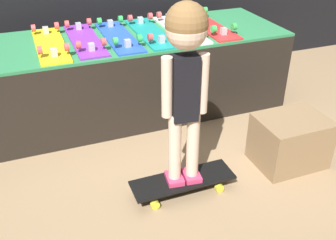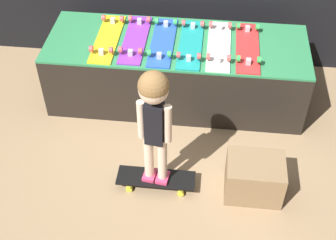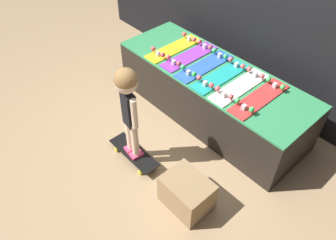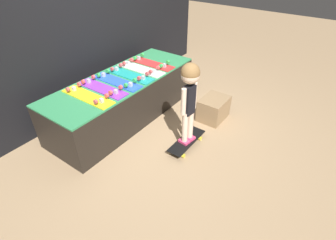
{
  "view_description": "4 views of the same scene",
  "coord_description": "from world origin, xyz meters",
  "px_view_note": "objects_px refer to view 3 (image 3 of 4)",
  "views": [
    {
      "loc": [
        -0.79,
        -2.3,
        1.58
      ],
      "look_at": [
        -0.04,
        -0.35,
        0.35
      ],
      "focal_mm": 42.0,
      "sensor_mm": 36.0,
      "label": 1
    },
    {
      "loc": [
        0.3,
        -2.96,
        2.98
      ],
      "look_at": [
        -0.0,
        -0.24,
        0.36
      ],
      "focal_mm": 50.0,
      "sensor_mm": 36.0,
      "label": 2
    },
    {
      "loc": [
        1.84,
        -1.85,
        2.7
      ],
      "look_at": [
        0.03,
        -0.21,
        0.35
      ],
      "focal_mm": 35.0,
      "sensor_mm": 36.0,
      "label": 3
    },
    {
      "loc": [
        -2.3,
        -1.92,
        2.22
      ],
      "look_at": [
        -0.08,
        -0.35,
        0.31
      ],
      "focal_mm": 28.0,
      "sensor_mm": 36.0,
      "label": 4
    }
  ],
  "objects_px": {
    "skateboard_yellow_on_rack": "(174,48)",
    "skateboard_purple_on_rack": "(190,56)",
    "skateboard_blue_on_rack": "(204,65)",
    "skateboard_white_on_rack": "(240,86)",
    "storage_box": "(187,193)",
    "child": "(128,99)",
    "skateboard_red_on_rack": "(260,98)",
    "skateboard_on_floor": "(134,153)",
    "skateboard_teal_on_rack": "(221,76)"
  },
  "relations": [
    {
      "from": "skateboard_yellow_on_rack",
      "to": "skateboard_purple_on_rack",
      "type": "xyz_separation_m",
      "value": [
        0.25,
        0.01,
        0.0
      ]
    },
    {
      "from": "skateboard_white_on_rack",
      "to": "skateboard_red_on_rack",
      "type": "xyz_separation_m",
      "value": [
        0.25,
        0.0,
        0.0
      ]
    },
    {
      "from": "skateboard_teal_on_rack",
      "to": "storage_box",
      "type": "bearing_deg",
      "value": -60.97
    },
    {
      "from": "skateboard_purple_on_rack",
      "to": "skateboard_red_on_rack",
      "type": "bearing_deg",
      "value": -0.93
    },
    {
      "from": "child",
      "to": "skateboard_on_floor",
      "type": "bearing_deg",
      "value": 95.97
    },
    {
      "from": "skateboard_yellow_on_rack",
      "to": "child",
      "type": "distance_m",
      "value": 1.24
    },
    {
      "from": "skateboard_purple_on_rack",
      "to": "skateboard_blue_on_rack",
      "type": "bearing_deg",
      "value": -3.74
    },
    {
      "from": "skateboard_purple_on_rack",
      "to": "skateboard_red_on_rack",
      "type": "distance_m",
      "value": 0.99
    },
    {
      "from": "skateboard_purple_on_rack",
      "to": "skateboard_on_floor",
      "type": "relative_size",
      "value": 1.22
    },
    {
      "from": "skateboard_purple_on_rack",
      "to": "child",
      "type": "height_order",
      "value": "child"
    },
    {
      "from": "skateboard_white_on_rack",
      "to": "child",
      "type": "xyz_separation_m",
      "value": [
        -0.42,
        -1.08,
        0.18
      ]
    },
    {
      "from": "skateboard_yellow_on_rack",
      "to": "storage_box",
      "type": "distance_m",
      "value": 1.77
    },
    {
      "from": "skateboard_red_on_rack",
      "to": "storage_box",
      "type": "distance_m",
      "value": 1.17
    },
    {
      "from": "child",
      "to": "storage_box",
      "type": "xyz_separation_m",
      "value": [
        0.76,
        0.02,
        -0.66
      ]
    },
    {
      "from": "skateboard_yellow_on_rack",
      "to": "skateboard_on_floor",
      "type": "xyz_separation_m",
      "value": [
        0.56,
        -1.09,
        -0.57
      ]
    },
    {
      "from": "skateboard_blue_on_rack",
      "to": "child",
      "type": "relative_size",
      "value": 0.72
    },
    {
      "from": "child",
      "to": "skateboard_purple_on_rack",
      "type": "bearing_deg",
      "value": 113.2
    },
    {
      "from": "skateboard_yellow_on_rack",
      "to": "skateboard_teal_on_rack",
      "type": "relative_size",
      "value": 1.0
    },
    {
      "from": "skateboard_on_floor",
      "to": "skateboard_purple_on_rack",
      "type": "bearing_deg",
      "value": 106.04
    },
    {
      "from": "skateboard_teal_on_rack",
      "to": "skateboard_red_on_rack",
      "type": "distance_m",
      "value": 0.49
    },
    {
      "from": "skateboard_blue_on_rack",
      "to": "child",
      "type": "xyz_separation_m",
      "value": [
        0.07,
        -1.09,
        0.18
      ]
    },
    {
      "from": "skateboard_yellow_on_rack",
      "to": "skateboard_red_on_rack",
      "type": "height_order",
      "value": "same"
    },
    {
      "from": "skateboard_blue_on_rack",
      "to": "storage_box",
      "type": "height_order",
      "value": "skateboard_blue_on_rack"
    },
    {
      "from": "skateboard_white_on_rack",
      "to": "skateboard_on_floor",
      "type": "bearing_deg",
      "value": -111.37
    },
    {
      "from": "skateboard_blue_on_rack",
      "to": "skateboard_red_on_rack",
      "type": "bearing_deg",
      "value": 0.0
    },
    {
      "from": "skateboard_yellow_on_rack",
      "to": "skateboard_purple_on_rack",
      "type": "distance_m",
      "value": 0.25
    },
    {
      "from": "skateboard_blue_on_rack",
      "to": "skateboard_on_floor",
      "type": "xyz_separation_m",
      "value": [
        0.07,
        -1.09,
        -0.57
      ]
    },
    {
      "from": "skateboard_teal_on_rack",
      "to": "skateboard_red_on_rack",
      "type": "xyz_separation_m",
      "value": [
        0.49,
        0.01,
        0.0
      ]
    },
    {
      "from": "skateboard_yellow_on_rack",
      "to": "skateboard_blue_on_rack",
      "type": "xyz_separation_m",
      "value": [
        0.49,
        -0.0,
        0.0
      ]
    },
    {
      "from": "skateboard_white_on_rack",
      "to": "skateboard_purple_on_rack",
      "type": "bearing_deg",
      "value": 178.7
    },
    {
      "from": "skateboard_teal_on_rack",
      "to": "child",
      "type": "bearing_deg",
      "value": -99.33
    },
    {
      "from": "skateboard_red_on_rack",
      "to": "storage_box",
      "type": "bearing_deg",
      "value": -85.03
    },
    {
      "from": "skateboard_purple_on_rack",
      "to": "child",
      "type": "relative_size",
      "value": 0.72
    },
    {
      "from": "skateboard_purple_on_rack",
      "to": "skateboard_white_on_rack",
      "type": "relative_size",
      "value": 1.0
    },
    {
      "from": "skateboard_purple_on_rack",
      "to": "skateboard_on_floor",
      "type": "height_order",
      "value": "skateboard_purple_on_rack"
    },
    {
      "from": "skateboard_purple_on_rack",
      "to": "skateboard_white_on_rack",
      "type": "height_order",
      "value": "same"
    },
    {
      "from": "skateboard_white_on_rack",
      "to": "skateboard_on_floor",
      "type": "xyz_separation_m",
      "value": [
        -0.42,
        -1.08,
        -0.57
      ]
    },
    {
      "from": "skateboard_yellow_on_rack",
      "to": "storage_box",
      "type": "height_order",
      "value": "skateboard_yellow_on_rack"
    },
    {
      "from": "skateboard_yellow_on_rack",
      "to": "child",
      "type": "relative_size",
      "value": 0.72
    },
    {
      "from": "skateboard_blue_on_rack",
      "to": "storage_box",
      "type": "xyz_separation_m",
      "value": [
        0.83,
        -1.06,
        -0.48
      ]
    },
    {
      "from": "skateboard_purple_on_rack",
      "to": "skateboard_teal_on_rack",
      "type": "distance_m",
      "value": 0.49
    },
    {
      "from": "storage_box",
      "to": "skateboard_on_floor",
      "type": "bearing_deg",
      "value": -178.24
    },
    {
      "from": "storage_box",
      "to": "child",
      "type": "bearing_deg",
      "value": -178.24
    },
    {
      "from": "skateboard_blue_on_rack",
      "to": "skateboard_white_on_rack",
      "type": "height_order",
      "value": "same"
    },
    {
      "from": "skateboard_yellow_on_rack",
      "to": "child",
      "type": "bearing_deg",
      "value": -62.59
    },
    {
      "from": "skateboard_blue_on_rack",
      "to": "skateboard_teal_on_rack",
      "type": "distance_m",
      "value": 0.25
    },
    {
      "from": "skateboard_red_on_rack",
      "to": "skateboard_on_floor",
      "type": "bearing_deg",
      "value": -121.75
    },
    {
      "from": "skateboard_yellow_on_rack",
      "to": "skateboard_red_on_rack",
      "type": "distance_m",
      "value": 1.23
    },
    {
      "from": "skateboard_on_floor",
      "to": "storage_box",
      "type": "bearing_deg",
      "value": 1.76
    },
    {
      "from": "skateboard_white_on_rack",
      "to": "skateboard_on_floor",
      "type": "distance_m",
      "value": 1.3
    }
  ]
}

